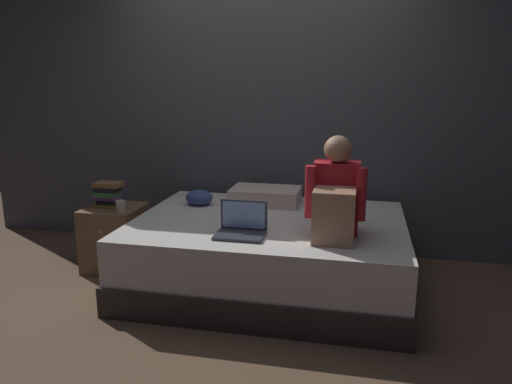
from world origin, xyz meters
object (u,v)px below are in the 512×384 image
(person_sitting, at_px, (335,199))
(pillow, at_px, (265,196))
(nightstand, at_px, (116,238))
(laptop, at_px, (241,227))
(mug, at_px, (121,206))
(clothes_pile, at_px, (199,197))
(bed, at_px, (269,253))
(book_stack, at_px, (108,194))

(person_sitting, bearing_deg, pillow, 129.92)
(nightstand, relative_size, laptop, 1.63)
(mug, relative_size, clothes_pile, 0.37)
(person_sitting, distance_m, pillow, 0.97)
(person_sitting, xyz_separation_m, pillow, (-0.61, 0.73, -0.19))
(person_sitting, distance_m, mug, 1.69)
(person_sitting, bearing_deg, mug, 171.73)
(bed, bearing_deg, book_stack, 175.91)
(book_stack, bearing_deg, bed, -4.09)
(book_stack, bearing_deg, person_sitting, -11.48)
(bed, distance_m, book_stack, 1.40)
(person_sitting, distance_m, book_stack, 1.88)
(book_stack, distance_m, mug, 0.23)
(laptop, xyz_separation_m, pillow, (-0.01, 0.85, 0.01))
(nightstand, distance_m, clothes_pile, 0.76)
(person_sitting, bearing_deg, book_stack, 168.52)
(book_stack, bearing_deg, nightstand, -14.35)
(laptop, xyz_separation_m, clothes_pile, (-0.54, 0.71, 0.00))
(laptop, bearing_deg, bed, 74.40)
(nightstand, height_order, mug, mug)
(bed, height_order, mug, mug)
(laptop, relative_size, book_stack, 1.43)
(pillow, distance_m, mug, 1.16)
(bed, height_order, person_sitting, person_sitting)
(bed, height_order, clothes_pile, clothes_pile)
(pillow, distance_m, clothes_pile, 0.55)
(pillow, bearing_deg, book_stack, -163.90)
(pillow, relative_size, clothes_pile, 2.30)
(pillow, xyz_separation_m, book_stack, (-1.23, -0.35, 0.03))
(nightstand, relative_size, book_stack, 2.33)
(laptop, height_order, clothes_pile, laptop)
(nightstand, distance_m, laptop, 1.32)
(person_sitting, bearing_deg, clothes_pile, 152.67)
(laptop, bearing_deg, book_stack, 158.23)
(book_stack, height_order, mug, book_stack)
(pillow, bearing_deg, laptop, -89.55)
(nightstand, xyz_separation_m, person_sitting, (1.79, -0.36, 0.51))
(laptop, height_order, pillow, laptop)
(nightstand, xyz_separation_m, laptop, (1.19, -0.48, 0.32))
(nightstand, bearing_deg, person_sitting, -11.41)
(person_sitting, bearing_deg, laptop, -168.72)
(nightstand, bearing_deg, pillow, 17.16)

